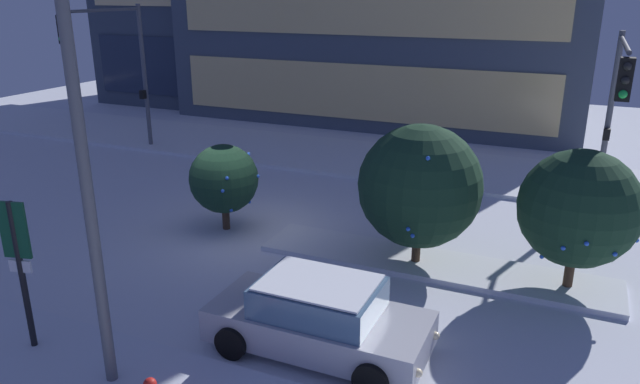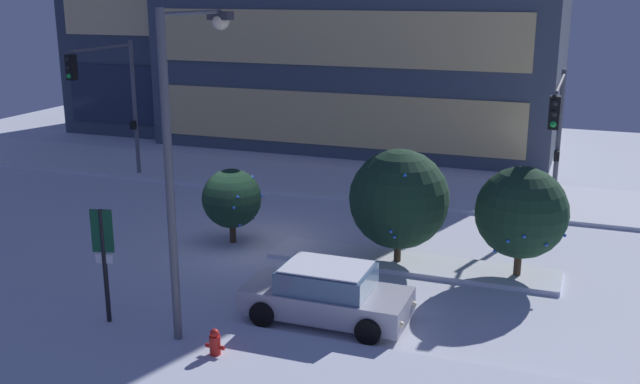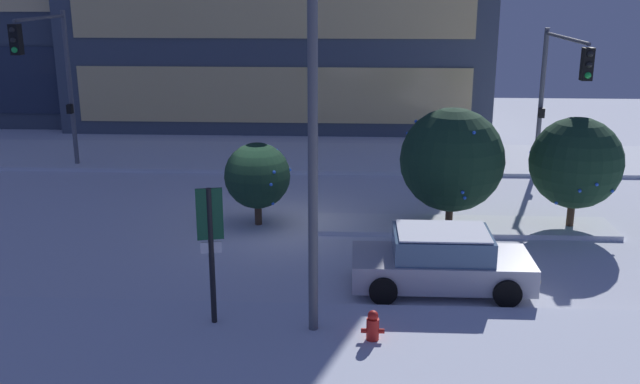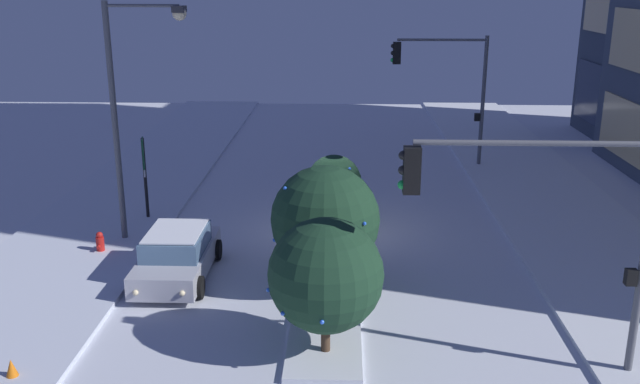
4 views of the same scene
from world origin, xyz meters
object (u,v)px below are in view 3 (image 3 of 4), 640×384
at_px(car_near, 441,261).
at_px(parking_info_sign, 211,240).
at_px(decorated_tree_median, 452,160).
at_px(decorated_tree_right_of_median, 257,176).
at_px(fire_hydrant, 373,329).
at_px(traffic_light_corner_far_right, 559,80).
at_px(street_lamp_arched, 318,86).
at_px(traffic_light_corner_far_left, 50,66).
at_px(decorated_tree_left_of_median, 576,163).

height_order(car_near, parking_info_sign, parking_info_sign).
bearing_deg(car_near, decorated_tree_median, 80.62).
bearing_deg(decorated_tree_right_of_median, fire_hydrant, -66.03).
height_order(fire_hydrant, decorated_tree_right_of_median, decorated_tree_right_of_median).
distance_m(car_near, parking_info_sign, 5.73).
distance_m(traffic_light_corner_far_right, street_lamp_arched, 13.62).
distance_m(car_near, street_lamp_arched, 5.60).
bearing_deg(street_lamp_arched, decorated_tree_median, -25.08).
xyz_separation_m(car_near, decorated_tree_right_of_median, (-5.05, 4.61, 0.84)).
relative_size(car_near, traffic_light_corner_far_left, 0.71).
height_order(street_lamp_arched, decorated_tree_median, street_lamp_arched).
bearing_deg(traffic_light_corner_far_right, parking_info_sign, -41.03).
bearing_deg(decorated_tree_left_of_median, fire_hydrant, -129.01).
bearing_deg(traffic_light_corner_far_right, decorated_tree_left_of_median, -7.28).
bearing_deg(traffic_light_corner_far_left, fire_hydrant, 42.54).
bearing_deg(street_lamp_arched, fire_hydrant, -128.49).
relative_size(fire_hydrant, parking_info_sign, 0.25).
bearing_deg(decorated_tree_left_of_median, decorated_tree_right_of_median, 179.73).
distance_m(fire_hydrant, decorated_tree_median, 7.98).
relative_size(fire_hydrant, decorated_tree_right_of_median, 0.31).
bearing_deg(decorated_tree_right_of_median, decorated_tree_left_of_median, -0.27).
bearing_deg(traffic_light_corner_far_right, fire_hydrant, -28.72).
bearing_deg(traffic_light_corner_far_left, car_near, 53.85).
relative_size(street_lamp_arched, decorated_tree_right_of_median, 3.12).
bearing_deg(decorated_tree_left_of_median, parking_info_sign, -143.99).
distance_m(fire_hydrant, decorated_tree_left_of_median, 9.80).
bearing_deg(decorated_tree_right_of_median, traffic_light_corner_far_right, 24.81).
bearing_deg(traffic_light_corner_far_right, street_lamp_arched, -35.35).
bearing_deg(parking_info_sign, street_lamp_arched, -91.22).
height_order(traffic_light_corner_far_right, decorated_tree_left_of_median, traffic_light_corner_far_right).
relative_size(traffic_light_corner_far_right, street_lamp_arched, 0.70).
xyz_separation_m(traffic_light_corner_far_right, street_lamp_arched, (-7.85, -11.06, 1.26)).
bearing_deg(decorated_tree_median, decorated_tree_right_of_median, 178.45).
relative_size(car_near, decorated_tree_median, 1.19).
distance_m(traffic_light_corner_far_right, traffic_light_corner_far_left, 18.32).
height_order(traffic_light_corner_far_left, decorated_tree_left_of_median, traffic_light_corner_far_left).
relative_size(traffic_light_corner_far_right, traffic_light_corner_far_left, 0.90).
height_order(car_near, decorated_tree_median, decorated_tree_median).
distance_m(decorated_tree_median, decorated_tree_right_of_median, 5.83).
bearing_deg(decorated_tree_right_of_median, parking_info_sign, -90.24).
bearing_deg(parking_info_sign, fire_hydrant, -114.15).
height_order(parking_info_sign, decorated_tree_left_of_median, decorated_tree_left_of_median).
height_order(traffic_light_corner_far_left, decorated_tree_right_of_median, traffic_light_corner_far_left).
bearing_deg(traffic_light_corner_far_left, decorated_tree_median, 69.38).
relative_size(car_near, traffic_light_corner_far_right, 0.79).
height_order(car_near, street_lamp_arched, street_lamp_arched).
distance_m(traffic_light_corner_far_left, street_lamp_arched, 15.63).
relative_size(traffic_light_corner_far_left, fire_hydrant, 7.89).
relative_size(fire_hydrant, decorated_tree_median, 0.21).
bearing_deg(decorated_tree_right_of_median, traffic_light_corner_far_left, 148.18).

